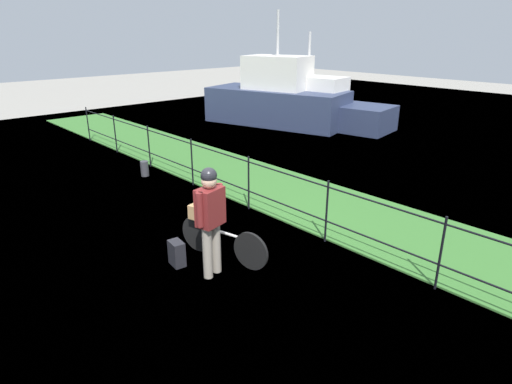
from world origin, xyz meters
name	(u,v)px	position (x,y,z in m)	size (l,w,h in m)	color
ground_plane	(195,260)	(0.00, 0.00, 0.00)	(60.00, 60.00, 0.00)	gray
grass_strip	(326,206)	(0.00, 3.30, 0.01)	(27.00, 2.40, 0.03)	#38702D
harbor_water	(457,153)	(0.00, 9.52, 0.00)	(30.00, 30.00, 0.00)	#60849E
iron_fence	(284,192)	(0.00, 2.05, 0.65)	(18.04, 0.04, 1.12)	black
bicycle_main	(222,240)	(0.27, 0.35, 0.33)	(1.66, 0.43, 0.61)	black
wooden_crate	(202,212)	(-0.12, 0.26, 0.73)	(0.35, 0.27, 0.23)	#A87F51
terrier_dog	(202,201)	(-0.10, 0.26, 0.92)	(0.32, 0.20, 0.18)	#4C3D2D
cyclist_person	(210,213)	(0.54, -0.05, 1.00)	(0.35, 0.53, 1.68)	gray
backpack_on_paving	(177,253)	(-0.06, -0.29, 0.20)	(0.28, 0.18, 0.40)	black
mooring_bollard	(145,169)	(-4.40, 1.55, 0.19)	(0.20, 0.20, 0.38)	#38383D
moored_boat_near	(307,106)	(-6.10, 9.65, 0.67)	(6.95, 2.90, 3.42)	#2D3856
moored_boat_far	(277,99)	(-6.82, 8.68, 0.95)	(5.81, 3.56, 4.17)	#2D3856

